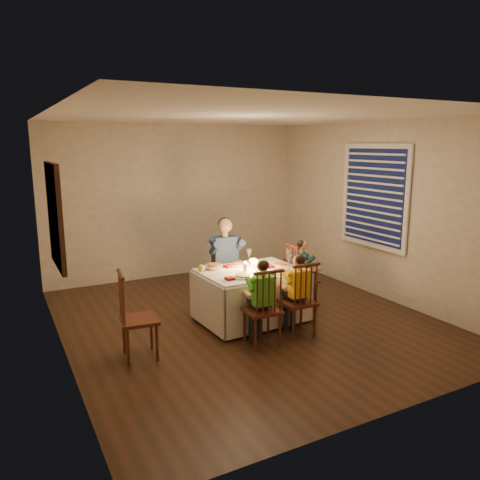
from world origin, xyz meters
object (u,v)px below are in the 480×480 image
child_green (262,344)px  chair_end (301,308)px  adult (226,304)px  serving_bowl (214,267)px  chair_near_left (262,344)px  child_yellow (297,334)px  chair_near_right (297,334)px  chair_extra (141,357)px  chair_adult (226,304)px  child_teal (301,308)px  dining_table (251,285)px

child_green → chair_end: bearing=-140.3°
adult → serving_bowl: 0.93m
chair_near_left → adult: adult is taller
chair_near_left → child_yellow: bearing=-170.9°
chair_near_right → child_yellow: (0.00, 0.00, 0.00)m
child_green → serving_bowl: 1.22m
chair_end → child_yellow: child_yellow is taller
chair_near_left → serving_bowl: 1.22m
chair_near_left → child_yellow: 0.52m
chair_near_right → chair_extra: (-1.84, 0.29, 0.00)m
child_green → adult: bearing=-95.9°
chair_adult → serving_bowl: (-0.40, -0.46, 0.71)m
chair_adult → child_yellow: 1.43m
chair_end → child_teal: child_teal is taller
chair_adult → adult: bearing=0.0°
serving_bowl → child_green: bearing=-81.6°
chair_near_left → child_teal: (1.12, 0.80, 0.00)m
child_green → chair_near_right: bearing=-170.9°
chair_near_right → adult: bearing=-78.0°
serving_bowl → child_yellow: bearing=-54.8°
serving_bowl → chair_end: bearing=-8.3°
chair_extra → child_yellow: size_ratio=0.97×
chair_adult → child_green: size_ratio=0.92×
chair_near_left → adult: (0.25, 1.45, 0.00)m
chair_end → serving_bowl: (-1.26, 0.19, 0.71)m
chair_adult → chair_near_right: (0.27, -1.41, 0.00)m
child_yellow → child_teal: size_ratio=1.02×
child_yellow → serving_bowl: 1.35m
chair_extra → adult: bearing=-47.8°
adult → child_teal: bearing=-31.5°
child_yellow → child_green: bearing=6.4°
dining_table → adult: size_ratio=1.08×
chair_adult → child_teal: 1.08m
chair_end → child_teal: 0.00m
serving_bowl → dining_table: bearing=-33.1°
chair_adult → child_teal: size_ratio=0.95×
chair_extra → serving_bowl: (1.18, 0.65, 0.71)m
chair_adult → adult: (0.00, 0.00, 0.00)m
chair_end → chair_extra: size_ratio=0.96×
dining_table → child_yellow: bearing=-71.9°
child_green → child_yellow: bearing=-170.9°
chair_near_left → child_yellow: size_ratio=0.93×
chair_near_left → chair_end: size_ratio=1.00×
chair_near_right → adult: 1.43m
serving_bowl → chair_extra: bearing=-151.2°
chair_near_right → child_yellow: size_ratio=0.93×
adult → child_green: 1.47m
chair_near_left → chair_end: (1.12, 0.80, 0.00)m
chair_extra → child_yellow: (1.84, -0.29, 0.00)m
dining_table → chair_extra: size_ratio=1.40×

